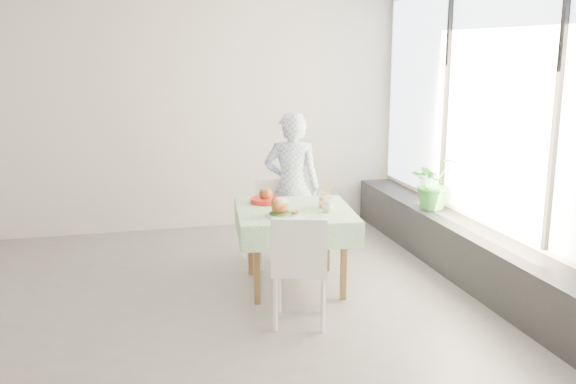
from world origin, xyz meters
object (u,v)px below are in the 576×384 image
object	(u,v)px
main_dish	(282,210)
chair_far	(277,239)
potted_plant	(434,183)
chair_near	(300,289)
cafe_table	(295,239)
diner	(292,187)
juice_cup_orange	(324,201)

from	to	relation	value
main_dish	chair_far	bearing A→B (deg)	79.54
main_dish	potted_plant	bearing A→B (deg)	22.97
chair_near	cafe_table	bearing A→B (deg)	78.10
diner	potted_plant	xyz separation A→B (m)	(1.52, -0.15, 0.00)
main_dish	diner	bearing A→B (deg)	70.22
chair_near	juice_cup_orange	world-z (taller)	juice_cup_orange
diner	juice_cup_orange	world-z (taller)	diner
main_dish	potted_plant	xyz separation A→B (m)	(1.85, 0.79, -0.01)
chair_far	potted_plant	xyz separation A→B (m)	(1.69, -0.07, 0.52)
juice_cup_orange	diner	bearing A→B (deg)	98.57
chair_far	diner	xyz separation A→B (m)	(0.18, 0.08, 0.52)
chair_far	chair_near	distance (m)	1.46
chair_near	potted_plant	distance (m)	2.36
chair_near	potted_plant	xyz separation A→B (m)	(1.85, 1.37, 0.50)
juice_cup_orange	potted_plant	distance (m)	1.52
cafe_table	main_dish	bearing A→B (deg)	-129.40
chair_near	potted_plant	world-z (taller)	potted_plant
diner	potted_plant	world-z (taller)	diner
chair_far	cafe_table	bearing A→B (deg)	-89.08
main_dish	juice_cup_orange	xyz separation A→B (m)	(0.45, 0.20, 0.01)
main_dish	juice_cup_orange	distance (m)	0.49
chair_far	chair_near	bearing A→B (deg)	-96.18
cafe_table	juice_cup_orange	bearing A→B (deg)	-0.94
main_dish	potted_plant	distance (m)	2.01
chair_near	juice_cup_orange	xyz separation A→B (m)	(0.44, 0.79, 0.53)
main_dish	potted_plant	world-z (taller)	potted_plant
chair_near	main_dish	distance (m)	0.78
cafe_table	main_dish	xyz separation A→B (m)	(-0.17, -0.21, 0.34)
potted_plant	chair_near	bearing A→B (deg)	-143.44
chair_far	chair_near	size ratio (longest dim) A/B	0.94
chair_far	juice_cup_orange	world-z (taller)	juice_cup_orange
cafe_table	potted_plant	xyz separation A→B (m)	(1.68, 0.58, 0.32)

